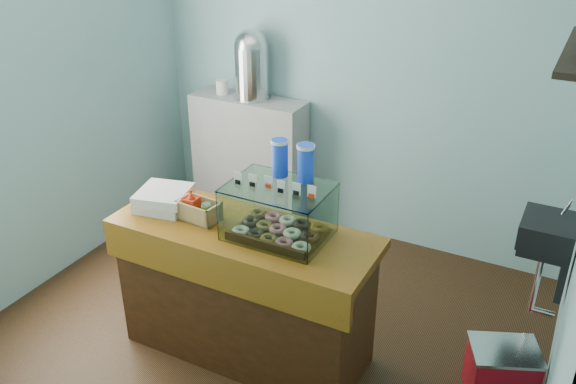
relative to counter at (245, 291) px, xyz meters
The scene contains 9 objects.
ground 0.52m from the counter, 90.00° to the left, with size 3.50×3.50×0.00m, color black.
room_shell 1.27m from the counter, 84.37° to the left, with size 3.54×3.04×2.82m.
counter is the anchor object (origin of this frame).
back_shelf 1.82m from the counter, 119.76° to the left, with size 1.00×0.32×1.10m, color #97979A.
display_case 0.65m from the counter, 18.18° to the left, with size 0.57×0.42×0.53m.
condiment_crate 0.59m from the counter, behind, with size 0.26×0.17×0.19m.
pastry_boxes 0.76m from the counter, behind, with size 0.37×0.36×0.12m.
coffee_urn 2.04m from the counter, 118.41° to the left, with size 0.31×0.31×0.57m.
red_cooler 1.58m from the counter, 13.10° to the left, with size 0.47×0.42×0.34m.
Camera 1 is at (1.64, -2.85, 2.70)m, focal length 38.00 mm.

